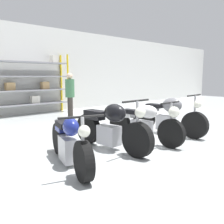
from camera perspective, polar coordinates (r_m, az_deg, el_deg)
name	(u,v)px	position (r m, az deg, el deg)	size (l,w,h in m)	color
ground_plane	(124,144)	(5.68, 2.76, -7.43)	(30.00, 30.00, 0.00)	#B2B7B7
back_wall	(14,69)	(10.64, -21.41, 9.07)	(30.00, 0.08, 3.60)	silver
shelving_rack	(31,83)	(10.50, -18.13, 6.24)	(3.30, 0.63, 2.45)	yellow
motorcycle_blue	(69,143)	(4.36, -9.75, -6.92)	(0.92, 2.05, 0.97)	black
motorcycle_black	(111,127)	(5.18, -0.27, -3.51)	(0.74, 2.12, 1.09)	black
motorcycle_white	(145,123)	(5.84, 7.46, -2.60)	(0.68, 2.13, 0.99)	black
motorcycle_grey	(168,116)	(6.77, 12.69, -0.95)	(0.69, 2.19, 1.09)	black
person_browsing	(70,92)	(8.93, -9.59, 4.44)	(0.39, 0.39, 1.65)	#38332D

